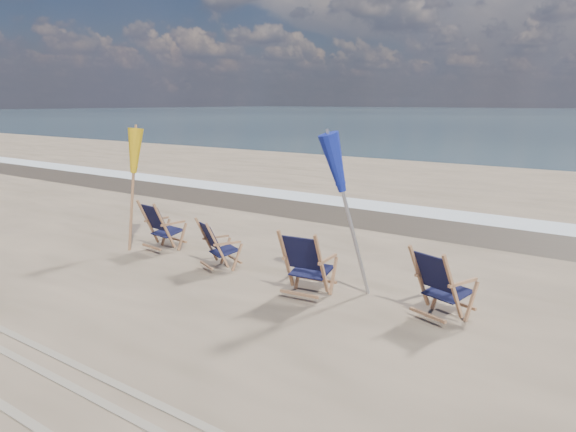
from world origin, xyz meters
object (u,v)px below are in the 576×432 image
object	(u,v)px
beach_chair_1	(217,248)
beach_chair_2	(321,267)
beach_chair_0	(164,228)
umbrella_blue	(352,167)
beach_chair_3	(452,290)
umbrella_yellow	(130,157)

from	to	relation	value
beach_chair_1	beach_chair_2	bearing A→B (deg)	-158.80
beach_chair_0	umbrella_blue	size ratio (longest dim) A/B	0.40
beach_chair_3	umbrella_blue	size ratio (longest dim) A/B	0.40
beach_chair_3	beach_chair_0	bearing A→B (deg)	16.45
umbrella_blue	beach_chair_1	bearing A→B (deg)	-170.31
beach_chair_0	beach_chair_2	size ratio (longest dim) A/B	0.95
beach_chair_0	umbrella_blue	world-z (taller)	umbrella_blue
beach_chair_0	umbrella_yellow	size ratio (longest dim) A/B	0.43
beach_chair_1	umbrella_blue	xyz separation A→B (m)	(2.31, 0.39, 1.47)
umbrella_yellow	umbrella_blue	size ratio (longest dim) A/B	0.94
umbrella_blue	umbrella_yellow	bearing A→B (deg)	-177.60
beach_chair_1	umbrella_yellow	size ratio (longest dim) A/B	0.38
beach_chair_0	beach_chair_2	distance (m)	3.82
beach_chair_2	beach_chair_1	bearing A→B (deg)	-10.17
beach_chair_1	umbrella_yellow	distance (m)	2.78
beach_chair_0	beach_chair_3	world-z (taller)	beach_chair_3
umbrella_yellow	beach_chair_1	bearing A→B (deg)	-4.61
beach_chair_2	umbrella_blue	size ratio (longest dim) A/B	0.42
beach_chair_1	umbrella_blue	distance (m)	2.77
beach_chair_3	umbrella_yellow	bearing A→B (deg)	17.65
beach_chair_0	beach_chair_1	distance (m)	1.70
beach_chair_0	umbrella_blue	distance (m)	4.22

